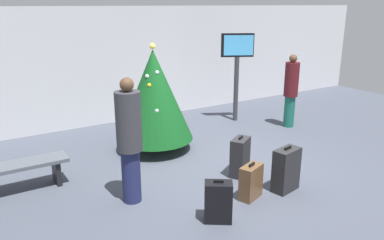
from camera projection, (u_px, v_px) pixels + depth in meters
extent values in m
plane|color=#424754|center=(227.00, 166.00, 7.16)|extent=(16.00, 16.00, 0.00)
cube|color=silver|center=(138.00, 64.00, 9.88)|extent=(16.00, 0.20, 2.85)
cylinder|color=#4C3319|center=(155.00, 144.00, 7.98)|extent=(0.12, 0.12, 0.25)
cone|color=#0F4719|center=(154.00, 95.00, 7.68)|extent=(1.56, 1.56, 1.82)
sphere|color=#F2D84C|center=(152.00, 46.00, 7.40)|extent=(0.12, 0.12, 0.12)
sphere|color=silver|center=(157.00, 111.00, 7.31)|extent=(0.08, 0.08, 0.08)
sphere|color=yellow|center=(149.00, 85.00, 7.36)|extent=(0.08, 0.08, 0.08)
sphere|color=silver|center=(157.00, 72.00, 7.40)|extent=(0.08, 0.08, 0.08)
sphere|color=silver|center=(147.00, 76.00, 7.39)|extent=(0.08, 0.08, 0.08)
cylinder|color=#333338|center=(236.00, 89.00, 9.77)|extent=(0.12, 0.12, 1.64)
cube|color=black|center=(237.00, 45.00, 9.45)|extent=(0.76, 0.44, 0.57)
cube|color=#4CB2F2|center=(239.00, 45.00, 9.41)|extent=(0.66, 0.34, 0.49)
cube|color=#4C5159|center=(19.00, 165.00, 6.10)|extent=(1.48, 0.44, 0.06)
cube|color=black|center=(57.00, 171.00, 6.45)|extent=(0.08, 0.35, 0.42)
cylinder|color=#19594C|center=(289.00, 111.00, 9.39)|extent=(0.25, 0.25, 0.77)
cylinder|color=#4C1419|center=(292.00, 79.00, 9.17)|extent=(0.47, 0.47, 0.82)
sphere|color=brown|center=(293.00, 58.00, 9.02)|extent=(0.19, 0.19, 0.19)
cylinder|color=#1E234C|center=(131.00, 176.00, 5.81)|extent=(0.28, 0.28, 0.83)
cylinder|color=#333338|center=(129.00, 121.00, 5.56)|extent=(0.53, 0.53, 0.89)
sphere|color=brown|center=(127.00, 85.00, 5.40)|extent=(0.20, 0.20, 0.20)
cube|color=brown|center=(251.00, 182.00, 5.93)|extent=(0.45, 0.34, 0.54)
cube|color=black|center=(252.00, 165.00, 5.84)|extent=(0.14, 0.08, 0.04)
cube|color=#232326|center=(240.00, 157.00, 6.71)|extent=(0.48, 0.42, 0.68)
cube|color=black|center=(241.00, 138.00, 6.60)|extent=(0.14, 0.10, 0.04)
cube|color=#232326|center=(286.00, 170.00, 6.16)|extent=(0.51, 0.33, 0.71)
cube|color=black|center=(288.00, 148.00, 6.05)|extent=(0.17, 0.06, 0.04)
cube|color=black|center=(218.00, 202.00, 5.29)|extent=(0.45, 0.41, 0.58)
cube|color=black|center=(219.00, 181.00, 5.20)|extent=(0.13, 0.10, 0.04)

